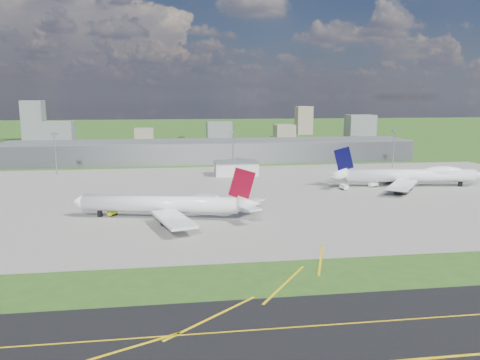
{
  "coord_description": "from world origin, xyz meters",
  "views": [
    {
      "loc": [
        -27.5,
        -183.45,
        47.57
      ],
      "look_at": [
        2.85,
        31.58,
        9.0
      ],
      "focal_mm": 35.0,
      "sensor_mm": 36.0,
      "label": 1
    }
  ],
  "objects": [
    {
      "name": "bldg_c",
      "position": [
        20.0,
        310.0,
        11.0
      ],
      "size": [
        26.0,
        20.0,
        22.0
      ],
      "primitive_type": "cube",
      "color": "slate",
      "rests_on": "ground"
    },
    {
      "name": "bldg_tall_w",
      "position": [
        -180.0,
        360.0,
        22.0
      ],
      "size": [
        22.0,
        20.0,
        44.0
      ],
      "primitive_type": "cube",
      "color": "slate",
      "rests_on": "ground"
    },
    {
      "name": "tug_yellow",
      "position": [
        -53.12,
        6.6,
        0.97
      ],
      "size": [
        4.01,
        4.36,
        1.87
      ],
      "rotation": [
        0.0,
        0.0,
        0.94
      ],
      "color": "#F3EF0E",
      "rests_on": "ground"
    },
    {
      "name": "bldg_w",
      "position": [
        -140.0,
        300.0,
        12.0
      ],
      "size": [
        28.0,
        22.0,
        24.0
      ],
      "primitive_type": "cube",
      "color": "slate",
      "rests_on": "ground"
    },
    {
      "name": "ops_building",
      "position": [
        10.0,
        100.0,
        4.0
      ],
      "size": [
        26.0,
        16.0,
        8.0
      ],
      "primitive_type": "cube",
      "color": "silver",
      "rests_on": "ground"
    },
    {
      "name": "tree_far_e",
      "position": [
        160.0,
        285.0,
        4.53
      ],
      "size": [
        6.3,
        6.3,
        7.7
      ],
      "color": "#382314",
      "rests_on": "ground"
    },
    {
      "name": "van_white_near",
      "position": [
        59.31,
        45.22,
        1.37
      ],
      "size": [
        3.34,
        5.75,
        2.72
      ],
      "rotation": [
        0.0,
        0.0,
        1.76
      ],
      "color": "white",
      "rests_on": "ground"
    },
    {
      "name": "mast_east",
      "position": [
        120.0,
        115.0,
        17.71
      ],
      "size": [
        3.5,
        2.0,
        25.9
      ],
      "color": "gray",
      "rests_on": "ground"
    },
    {
      "name": "bldg_ce",
      "position": [
        100.0,
        350.0,
        8.0
      ],
      "size": [
        22.0,
        24.0,
        16.0
      ],
      "primitive_type": "cube",
      "color": "gray",
      "rests_on": "ground"
    },
    {
      "name": "tree_w",
      "position": [
        -110.0,
        265.0,
        4.86
      ],
      "size": [
        6.75,
        6.75,
        8.25
      ],
      "color": "#382314",
      "rests_on": "ground"
    },
    {
      "name": "mast_center",
      "position": [
        10.0,
        115.0,
        17.71
      ],
      "size": [
        3.5,
        2.0,
        25.9
      ],
      "color": "gray",
      "rests_on": "ground"
    },
    {
      "name": "tree_e",
      "position": [
        70.0,
        275.0,
        5.51
      ],
      "size": [
        7.65,
        7.65,
        9.35
      ],
      "color": "#382314",
      "rests_on": "ground"
    },
    {
      "name": "tree_c",
      "position": [
        -20.0,
        280.0,
        5.84
      ],
      "size": [
        8.1,
        8.1,
        9.9
      ],
      "color": "#382314",
      "rests_on": "ground"
    },
    {
      "name": "apron",
      "position": [
        10.0,
        40.0,
        0.04
      ],
      "size": [
        360.0,
        190.0,
        0.08
      ],
      "primitive_type": "cube",
      "color": "gray",
      "rests_on": "ground"
    },
    {
      "name": "airliner_blue_quad",
      "position": [
        97.43,
        48.7,
        6.05
      ],
      "size": [
        83.41,
        64.98,
        21.79
      ],
      "rotation": [
        0.0,
        0.0,
        -0.12
      ],
      "color": "white",
      "rests_on": "ground"
    },
    {
      "name": "bldg_tall_e",
      "position": [
        140.0,
        410.0,
        18.0
      ],
      "size": [
        20.0,
        18.0,
        36.0
      ],
      "primitive_type": "cube",
      "color": "gray",
      "rests_on": "ground"
    },
    {
      "name": "mast_west",
      "position": [
        -100.0,
        115.0,
        17.71
      ],
      "size": [
        3.5,
        2.0,
        25.9
      ],
      "color": "gray",
      "rests_on": "ground"
    },
    {
      "name": "airliner_red_twin",
      "position": [
        -30.98,
        -1.03,
        5.59
      ],
      "size": [
        75.63,
        57.99,
        20.97
      ],
      "rotation": [
        0.0,
        0.0,
        2.91
      ],
      "color": "white",
      "rests_on": "ground"
    },
    {
      "name": "terminal",
      "position": [
        0.0,
        165.0,
        7.5
      ],
      "size": [
        300.0,
        42.0,
        15.0
      ],
      "primitive_type": "cube",
      "color": "slate",
      "rests_on": "ground"
    },
    {
      "name": "ground",
      "position": [
        0.0,
        150.0,
        0.0
      ],
      "size": [
        1400.0,
        1400.0,
        0.0
      ],
      "primitive_type": "plane",
      "color": "#2C581B",
      "rests_on": "ground"
    },
    {
      "name": "van_white_far",
      "position": [
        77.49,
        50.04,
        1.27
      ],
      "size": [
        5.33,
        3.6,
        2.52
      ],
      "rotation": [
        0.0,
        0.0,
        0.29
      ],
      "color": "white",
      "rests_on": "ground"
    },
    {
      "name": "bldg_cw",
      "position": [
        -60.0,
        340.0,
        7.0
      ],
      "size": [
        20.0,
        18.0,
        14.0
      ],
      "primitive_type": "cube",
      "color": "gray",
      "rests_on": "ground"
    },
    {
      "name": "bldg_e",
      "position": [
        180.0,
        320.0,
        14.0
      ],
      "size": [
        30.0,
        22.0,
        28.0
      ],
      "primitive_type": "cube",
      "color": "slate",
      "rests_on": "ground"
    }
  ]
}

